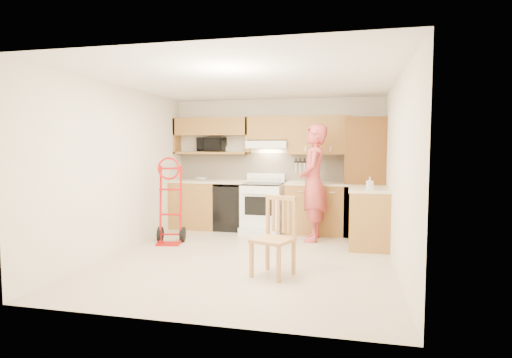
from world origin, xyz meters
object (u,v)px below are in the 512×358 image
(microwave, at_px, (212,145))
(dining_chair, at_px, (273,237))
(hand_truck, at_px, (169,205))
(person, at_px, (313,183))
(range, at_px, (262,204))

(microwave, height_order, dining_chair, microwave)
(dining_chair, bearing_deg, hand_truck, 165.86)
(microwave, height_order, person, person)
(microwave, relative_size, range, 0.47)
(microwave, bearing_deg, range, -13.65)
(microwave, xyz_separation_m, person, (2.05, -0.74, -0.65))
(range, bearing_deg, microwave, 164.67)
(person, bearing_deg, hand_truck, -74.01)
(microwave, distance_m, dining_chair, 3.49)
(range, relative_size, person, 0.55)
(microwave, distance_m, range, 1.56)
(person, xyz_separation_m, hand_truck, (-2.28, -0.75, -0.35))
(range, height_order, hand_truck, hand_truck)
(range, height_order, dining_chair, range)
(range, bearing_deg, dining_chair, -74.93)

